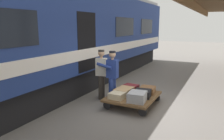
% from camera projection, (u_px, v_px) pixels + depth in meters
% --- Properties ---
extents(ground_plane, '(60.00, 60.00, 0.00)m').
position_uv_depth(ground_plane, '(149.00, 107.00, 6.83)').
color(ground_plane, slate).
extents(train_car, '(3.02, 18.42, 4.00)m').
position_uv_depth(train_car, '(53.00, 38.00, 8.08)').
color(train_car, navy).
rests_on(train_car, ground_plane).
extents(luggage_cart, '(1.41, 1.72, 0.33)m').
position_uv_depth(luggage_cart, '(133.00, 97.00, 6.94)').
color(luggage_cart, brown).
rests_on(luggage_cart, ground_plane).
extents(suitcase_brown_leather, '(0.51, 0.52, 0.20)m').
position_uv_depth(suitcase_brown_leather, '(147.00, 90.00, 7.19)').
color(suitcase_brown_leather, brown).
rests_on(suitcase_brown_leather, luggage_cart).
extents(suitcase_gray_aluminum, '(0.55, 0.60, 0.28)m').
position_uv_depth(suitcase_gray_aluminum, '(137.00, 97.00, 6.35)').
color(suitcase_gray_aluminum, '#9EA0A5').
rests_on(suitcase_gray_aluminum, luggage_cart).
extents(suitcase_maroon_trunk, '(0.55, 0.60, 0.17)m').
position_uv_depth(suitcase_maroon_trunk, '(130.00, 88.00, 7.47)').
color(suitcase_maroon_trunk, maroon).
rests_on(suitcase_maroon_trunk, luggage_cart).
extents(suitcase_cream_canvas, '(0.45, 0.50, 0.19)m').
position_uv_depth(suitcase_cream_canvas, '(118.00, 95.00, 6.64)').
color(suitcase_cream_canvas, beige).
rests_on(suitcase_cream_canvas, luggage_cart).
extents(suitcase_tan_vintage, '(0.51, 0.67, 0.19)m').
position_uv_depth(suitcase_tan_vintage, '(124.00, 91.00, 7.06)').
color(suitcase_tan_vintage, tan).
rests_on(suitcase_tan_vintage, luggage_cart).
extents(suitcase_black_hardshell, '(0.55, 0.56, 0.22)m').
position_uv_depth(suitcase_black_hardshell, '(143.00, 93.00, 6.77)').
color(suitcase_black_hardshell, black).
rests_on(suitcase_black_hardshell, luggage_cart).
extents(porter_in_overalls, '(0.68, 0.44, 1.70)m').
position_uv_depth(porter_in_overalls, '(112.00, 74.00, 7.18)').
color(porter_in_overalls, navy).
rests_on(porter_in_overalls, ground_plane).
extents(porter_by_door, '(0.71, 0.51, 1.70)m').
position_uv_depth(porter_by_door, '(102.00, 73.00, 7.47)').
color(porter_by_door, '#332D28').
rests_on(porter_by_door, ground_plane).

